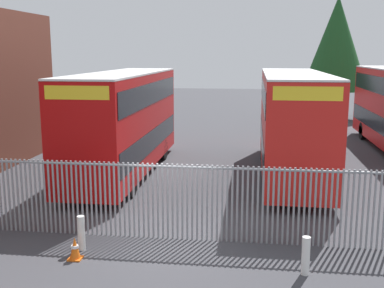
{
  "coord_description": "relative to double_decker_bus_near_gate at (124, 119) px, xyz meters",
  "views": [
    {
      "loc": [
        2.21,
        -12.66,
        5.23
      ],
      "look_at": [
        0.0,
        4.0,
        2.0
      ],
      "focal_mm": 44.44,
      "sensor_mm": 36.0,
      "label": 1
    }
  ],
  "objects": [
    {
      "name": "bollard_near_left",
      "position": [
        1.04,
        -8.19,
        -1.95
      ],
      "size": [
        0.2,
        0.2,
        0.95
      ],
      "primitive_type": "cylinder",
      "color": "silver",
      "rests_on": "ground"
    },
    {
      "name": "traffic_cone_by_gate",
      "position": [
        1.08,
        -8.8,
        -2.13
      ],
      "size": [
        0.34,
        0.34,
        0.59
      ],
      "color": "orange",
      "rests_on": "ground"
    },
    {
      "name": "palisade_fence",
      "position": [
        2.57,
        -7.1,
        -1.24
      ],
      "size": [
        15.14,
        0.14,
        2.35
      ],
      "color": "gray",
      "rests_on": "ground"
    },
    {
      "name": "double_decker_bus_near_gate",
      "position": [
        0.0,
        0.0,
        0.0
      ],
      "size": [
        2.54,
        10.81,
        4.42
      ],
      "color": "#B70C0C",
      "rests_on": "ground"
    },
    {
      "name": "ground_plane",
      "position": [
        3.37,
        0.9,
        -2.42
      ],
      "size": [
        100.0,
        100.0,
        0.0
      ],
      "primitive_type": "plane",
      "color": "#3D3D42"
    },
    {
      "name": "tree_tall_back",
      "position": [
        11.81,
        19.35,
        3.51
      ],
      "size": [
        5.09,
        5.09,
        9.58
      ],
      "color": "#4C3823",
      "rests_on": "ground"
    },
    {
      "name": "double_decker_bus_behind_fence_left",
      "position": [
        7.19,
        0.61,
        0.0
      ],
      "size": [
        2.54,
        10.81,
        4.42
      ],
      "color": "red",
      "rests_on": "ground"
    },
    {
      "name": "bollard_center_front",
      "position": [
        6.87,
        -8.89,
        -1.95
      ],
      "size": [
        0.2,
        0.2,
        0.95
      ],
      "primitive_type": "cylinder",
      "color": "silver",
      "rests_on": "ground"
    }
  ]
}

